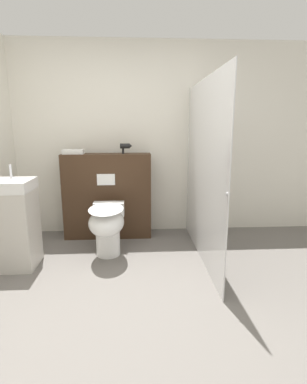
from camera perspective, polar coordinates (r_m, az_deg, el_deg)
ground_plane at (r=2.55m, az=-5.48°, el=-21.62°), size 12.00×12.00×0.00m
wall_back at (r=4.06m, az=-4.90°, el=9.86°), size 8.00×0.06×2.50m
partition_panel at (r=3.92m, az=-8.73°, el=-0.74°), size 1.11×0.28×1.09m
shower_glass at (r=3.22m, az=9.41°, el=3.78°), size 0.04×1.83×1.91m
toilet at (r=3.34m, az=-8.83°, el=-6.21°), size 0.38×0.69×0.58m
sink_vanity at (r=3.37m, az=-25.43°, el=-5.52°), size 0.47×0.41×1.05m
hair_drier at (r=3.81m, az=-5.36°, el=8.64°), size 0.15×0.06×0.13m
folded_towel at (r=3.87m, az=-15.05°, el=7.41°), size 0.26×0.13×0.06m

